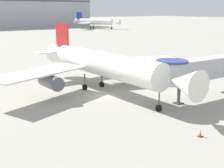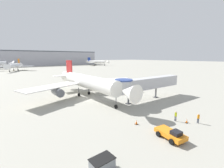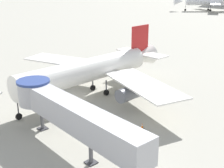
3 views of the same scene
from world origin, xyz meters
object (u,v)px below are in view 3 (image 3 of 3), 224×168
Objects in this scene: jet_bridge at (66,111)px; traffic_cone_starboard_wing at (142,126)px; background_jet_black_tail at (206,1)px; main_airplane at (89,71)px.

jet_bridge is 10.59m from traffic_cone_starboard_wing.
background_jet_black_tail is (-72.41, 130.62, 4.87)m from traffic_cone_starboard_wing.
main_airplane is 1.24× the size of background_jet_black_tail.
traffic_cone_starboard_wing is (2.74, 9.41, -4.02)m from jet_bridge.
main_airplane is 141.39m from background_jet_black_tail.
main_airplane is 1.60× the size of jet_bridge.
background_jet_black_tail is at bearing 112.35° from main_airplane.
jet_bridge is 28.49× the size of traffic_cone_starboard_wing.
background_jet_black_tail is (-69.67, 140.03, 0.85)m from jet_bridge.
background_jet_black_tail reaches higher than jet_bridge.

